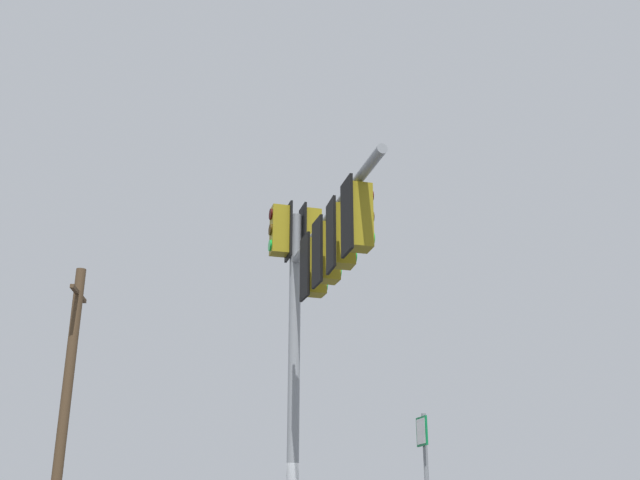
{
  "coord_description": "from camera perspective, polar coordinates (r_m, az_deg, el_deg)",
  "views": [
    {
      "loc": [
        -10.24,
        -6.31,
        1.67
      ],
      "look_at": [
        -0.83,
        -0.68,
        5.76
      ],
      "focal_mm": 41.92,
      "sensor_mm": 36.0,
      "label": 1
    }
  ],
  "objects": [
    {
      "name": "utility_pole_wooden",
      "position": [
        24.85,
        -18.91,
        -12.2
      ],
      "size": [
        1.57,
        1.16,
        9.36
      ],
      "color": "#4C3823",
      "rests_on": "ground"
    },
    {
      "name": "signal_mast_assembly",
      "position": [
        11.86,
        -0.57,
        -3.54
      ],
      "size": [
        3.56,
        3.72,
        7.01
      ],
      "color": "gray",
      "rests_on": "ground"
    }
  ]
}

